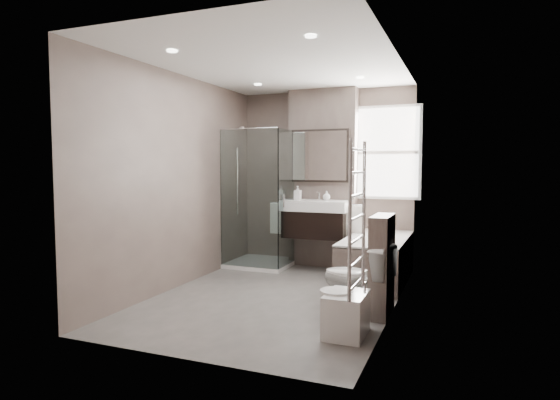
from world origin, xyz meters
The scene contains 15 objects.
room centered at (0.00, 0.00, 1.30)m, with size 2.70×3.90×2.70m.
vanity_pier centered at (0.00, 1.77, 1.30)m, with size 1.00×0.25×2.60m, color #5D5049.
vanity centered at (0.00, 1.43, 0.74)m, with size 0.95×0.47×0.66m.
mirror_cabinet centered at (0.00, 1.61, 1.63)m, with size 0.86×0.08×0.76m.
towel_left centered at (-0.56, 1.40, 0.72)m, with size 0.24×0.06×0.44m, color white.
towel_right centered at (0.56, 1.40, 0.72)m, with size 0.24×0.06×0.44m, color white.
shower_enclosure centered at (-0.75, 1.35, 0.49)m, with size 0.90×0.90×2.00m.
bathtub centered at (0.92, 1.10, 0.32)m, with size 0.75×1.60×0.57m.
window centered at (0.90, 1.88, 1.68)m, with size 0.98×0.06×1.33m.
toilet centered at (0.97, -0.30, 0.36)m, with size 0.40×0.70×0.72m, color white.
cistern_box centered at (1.21, -0.25, 0.50)m, with size 0.19×0.55×1.00m.
bidet centered at (1.01, -0.94, 0.20)m, with size 0.41×0.47×0.49m.
towel_radiator centered at (1.25, -1.60, 1.12)m, with size 0.03×0.49×1.10m.
soap_bottle_a centered at (-0.28, 1.44, 1.10)m, with size 0.09×0.09×0.20m, color white.
soap_bottle_b centered at (0.14, 1.49, 1.07)m, with size 0.10×0.10×0.13m, color white.
Camera 1 is at (1.96, -4.88, 1.49)m, focal length 30.00 mm.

